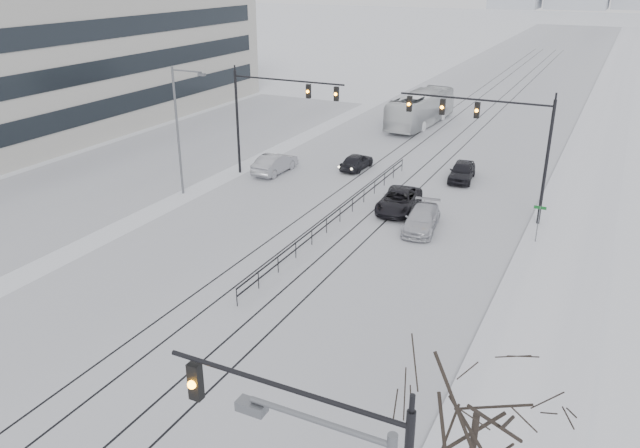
{
  "coord_description": "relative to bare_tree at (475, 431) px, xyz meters",
  "views": [
    {
      "loc": [
        15.2,
        -3.85,
        15.23
      ],
      "look_at": [
        2.4,
        22.21,
        3.2
      ],
      "focal_mm": 35.0,
      "sensor_mm": 36.0,
      "label": 1
    }
  ],
  "objects": [
    {
      "name": "sedan_sb_outer",
      "position": [
        -22.11,
        28.12,
        -3.71
      ],
      "size": [
        1.73,
        4.74,
        1.55
      ],
      "primitive_type": "imported",
      "rotation": [
        0.0,
        0.0,
        3.12
      ],
      "color": "#96979D",
      "rests_on": "ground"
    },
    {
      "name": "street_sign",
      "position": [
        -1.4,
        23.0,
        -2.88
      ],
      "size": [
        0.7,
        0.06,
        2.4
      ],
      "color": "#595B60",
      "rests_on": "ground"
    },
    {
      "name": "box_truck",
      "position": [
        -16.7,
        48.6,
        -2.79
      ],
      "size": [
        3.73,
        12.37,
        3.4
      ],
      "primitive_type": "imported",
      "rotation": [
        0.0,
        0.0,
        3.07
      ],
      "color": "silver",
      "rests_on": "ground"
    },
    {
      "name": "curb",
      "position": [
        -2.15,
        51.0,
        -4.43
      ],
      "size": [
        0.1,
        260.0,
        0.12
      ],
      "primitive_type": "cube",
      "color": "gray",
      "rests_on": "ground"
    },
    {
      "name": "traffic_mast_ne",
      "position": [
        -5.05,
        25.99,
        1.27
      ],
      "size": [
        9.6,
        0.37,
        8.0
      ],
      "color": "black",
      "rests_on": "ground"
    },
    {
      "name": "street_light_west",
      "position": [
        -25.4,
        21.0,
        0.72
      ],
      "size": [
        2.73,
        0.25,
        9.0
      ],
      "color": "#595B60",
      "rests_on": "ground"
    },
    {
      "name": "median_fence",
      "position": [
        -13.2,
        21.0,
        -3.96
      ],
      "size": [
        0.06,
        24.0,
        1.0
      ],
      "color": "black",
      "rests_on": "ground"
    },
    {
      "name": "sedan_nb_front",
      "position": [
        -10.52,
        24.61,
        -3.79
      ],
      "size": [
        2.77,
        5.23,
        1.4
      ],
      "primitive_type": "imported",
      "rotation": [
        0.0,
        0.0,
        0.09
      ],
      "color": "black",
      "rests_on": "ground"
    },
    {
      "name": "tram_rails",
      "position": [
        -13.2,
        31.0,
        -4.47
      ],
      "size": [
        5.3,
        180.0,
        0.01
      ],
      "color": "black",
      "rests_on": "ground"
    },
    {
      "name": "parking_strip",
      "position": [
        -33.2,
        26.0,
        -4.47
      ],
      "size": [
        14.0,
        60.0,
        0.03
      ],
      "primitive_type": "cube",
      "color": "silver",
      "rests_on": "ground"
    },
    {
      "name": "sedan_nb_far",
      "position": [
        -8.32,
        32.77,
        -3.76
      ],
      "size": [
        2.15,
        4.43,
        1.46
      ],
      "primitive_type": "imported",
      "rotation": [
        0.0,
        0.0,
        0.1
      ],
      "color": "black",
      "rests_on": "ground"
    },
    {
      "name": "sidewalk_east",
      "position": [
        0.3,
        51.0,
        -4.41
      ],
      "size": [
        5.0,
        260.0,
        0.16
      ],
      "primitive_type": "cube",
      "color": "silver",
      "rests_on": "ground"
    },
    {
      "name": "sedan_sb_inner",
      "position": [
        -16.66,
        31.83,
        -3.83
      ],
      "size": [
        1.7,
        3.92,
        1.32
      ],
      "primitive_type": "imported",
      "rotation": [
        0.0,
        0.0,
        3.1
      ],
      "color": "black",
      "rests_on": "ground"
    },
    {
      "name": "road",
      "position": [
        -13.2,
        51.0,
        -4.48
      ],
      "size": [
        22.0,
        260.0,
        0.02
      ],
      "primitive_type": "cube",
      "color": "silver",
      "rests_on": "ground"
    },
    {
      "name": "bare_tree",
      "position": [
        0.0,
        0.0,
        0.0
      ],
      "size": [
        4.4,
        4.4,
        6.1
      ],
      "color": "black",
      "rests_on": "ground"
    },
    {
      "name": "sedan_nb_right",
      "position": [
        -8.15,
        22.12,
        -3.81
      ],
      "size": [
        2.49,
        4.88,
        1.35
      ],
      "primitive_type": "imported",
      "rotation": [
        0.0,
        0.0,
        0.13
      ],
      "color": "silver",
      "rests_on": "ground"
    },
    {
      "name": "traffic_mast_nw",
      "position": [
        -21.72,
        27.0,
        1.08
      ],
      "size": [
        9.1,
        0.37,
        8.0
      ],
      "color": "black",
      "rests_on": "ground"
    }
  ]
}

